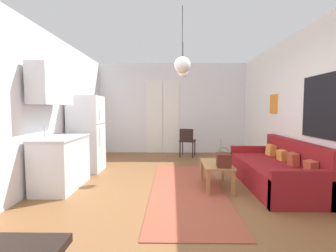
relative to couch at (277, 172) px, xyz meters
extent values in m
cube|color=brown|center=(-1.85, -0.54, -0.31)|extent=(5.11, 8.15, 0.10)
cube|color=silver|center=(-1.85, 3.28, 1.12)|extent=(4.71, 0.10, 2.76)
cube|color=white|center=(-2.40, 3.22, 0.83)|extent=(0.50, 0.02, 2.19)
cube|color=white|center=(-1.89, 3.22, 0.83)|extent=(0.50, 0.02, 2.19)
cube|color=white|center=(-2.15, 3.22, 1.96)|extent=(1.09, 0.03, 0.06)
cube|color=white|center=(0.45, -0.54, 1.12)|extent=(0.10, 7.75, 2.76)
cube|color=black|center=(0.39, -0.47, 1.14)|extent=(0.02, 0.83, 0.96)
cube|color=orange|center=(0.39, 1.15, 1.21)|extent=(0.02, 0.35, 0.42)
cube|color=silver|center=(-4.16, -0.54, 1.12)|extent=(0.10, 7.75, 2.76)
cube|color=black|center=(-4.09, -0.01, 1.45)|extent=(0.02, 0.32, 0.40)
cube|color=#9E4733|center=(-1.60, -0.21, -0.26)|extent=(1.20, 3.25, 0.01)
cube|color=maroon|center=(-0.09, 0.00, -0.05)|extent=(0.94, 2.16, 0.41)
cube|color=maroon|center=(0.31, 0.00, 0.15)|extent=(0.15, 2.16, 0.81)
cube|color=maroon|center=(-0.09, -1.02, 0.02)|extent=(0.94, 0.11, 0.55)
cube|color=maroon|center=(-0.09, 1.02, 0.02)|extent=(0.94, 0.11, 0.55)
cube|color=#B74C33|center=(0.17, -0.71, 0.25)|extent=(0.15, 0.20, 0.21)
cube|color=#B74C33|center=(0.16, -0.21, 0.26)|extent=(0.15, 0.22, 0.23)
cube|color=gold|center=(0.17, 0.21, 0.25)|extent=(0.15, 0.20, 0.20)
cube|color=gold|center=(0.15, 0.68, 0.27)|extent=(0.15, 0.23, 0.23)
cube|color=#A87542|center=(-1.09, -0.08, 0.15)|extent=(0.48, 0.85, 0.04)
cube|color=#A87542|center=(-1.29, -0.47, -0.06)|extent=(0.05, 0.05, 0.39)
cube|color=#A87542|center=(-0.89, -0.47, -0.06)|extent=(0.05, 0.05, 0.39)
cube|color=#A87542|center=(-1.29, 0.31, -0.06)|extent=(0.05, 0.05, 0.39)
cube|color=#A87542|center=(-0.89, 0.31, -0.06)|extent=(0.05, 0.05, 0.39)
cylinder|color=#2D2D33|center=(-1.00, -0.02, 0.26)|extent=(0.08, 0.08, 0.19)
cylinder|color=#477F42|center=(-1.00, -0.02, 0.47)|extent=(0.01, 0.01, 0.22)
cube|color=#512319|center=(-1.02, -0.34, 0.28)|extent=(0.24, 0.29, 0.22)
torus|color=brown|center=(-1.02, -0.34, 0.40)|extent=(0.17, 0.01, 0.17)
cube|color=white|center=(-3.72, 0.99, 0.56)|extent=(0.64, 0.65, 1.64)
cube|color=#4C4C51|center=(-3.40, 0.99, 0.78)|extent=(0.01, 0.63, 0.01)
cylinder|color=#B7BABF|center=(-3.38, 0.81, 0.98)|extent=(0.02, 0.02, 0.23)
cylinder|color=#B7BABF|center=(-3.38, 0.81, 0.49)|extent=(0.02, 0.02, 0.36)
cube|color=silver|center=(-3.76, -0.15, 0.17)|extent=(0.59, 1.09, 0.85)
cube|color=#B7BABF|center=(-3.76, -0.15, 0.61)|extent=(0.62, 1.12, 0.03)
cube|color=#999BA0|center=(-3.76, -0.23, 0.56)|extent=(0.36, 0.40, 0.10)
cylinder|color=#B7BABF|center=(-3.99, -0.23, 0.72)|extent=(0.02, 0.02, 0.20)
cube|color=silver|center=(-3.89, -0.15, 1.50)|extent=(0.32, 0.98, 0.65)
cylinder|color=black|center=(-1.19, 2.71, -0.04)|extent=(0.03, 0.03, 0.45)
cylinder|color=black|center=(-1.54, 2.80, -0.04)|extent=(0.03, 0.03, 0.45)
cylinder|color=black|center=(-1.28, 2.38, -0.04)|extent=(0.03, 0.03, 0.45)
cylinder|color=black|center=(-1.63, 2.47, -0.04)|extent=(0.03, 0.03, 0.45)
cube|color=black|center=(-1.41, 2.59, 0.19)|extent=(0.51, 0.50, 0.04)
cube|color=black|center=(-1.46, 2.42, 0.38)|extent=(0.37, 0.13, 0.35)
cylinder|color=black|center=(-1.72, -0.82, 2.16)|extent=(0.01, 0.01, 0.68)
sphere|color=white|center=(-1.72, -0.82, 1.71)|extent=(0.23, 0.23, 0.23)
cylinder|color=black|center=(-1.63, 0.96, 2.24)|extent=(0.01, 0.01, 0.52)
sphere|color=white|center=(-1.63, 0.96, 1.87)|extent=(0.21, 0.21, 0.21)
camera|label=1|loc=(-1.86, -4.16, 1.10)|focal=25.46mm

